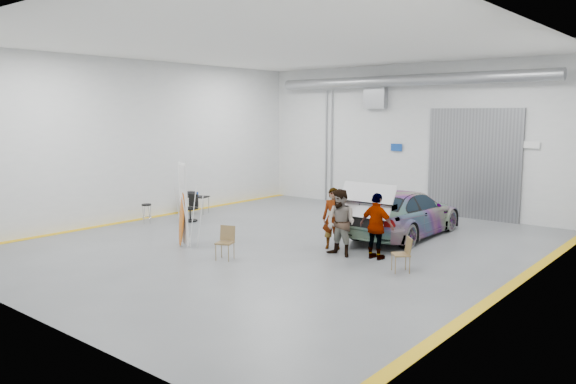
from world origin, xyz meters
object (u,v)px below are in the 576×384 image
Objects in this scene: person_a at (333,218)px; folding_chair_far at (401,261)px; shop_stool at (147,214)px; surfboard_display at (184,211)px; work_table at (194,196)px; sedan_car at (404,213)px; office_chair at (191,210)px; person_b at (341,223)px; folding_chair_near at (225,249)px; person_c at (377,226)px.

person_a reaches higher than folding_chair_far.
person_a reaches higher than shop_stool.
work_table is at bearing 159.58° from surfboard_display.
person_a is (-0.78, -2.93, 0.16)m from sedan_car.
office_chair is (0.92, 1.34, 0.08)m from shop_stool.
surfboard_display is (-4.28, -2.07, 0.14)m from person_b.
shop_stool is 2.63m from work_table.
folding_chair_near is 6.15m from shop_stool.
sedan_car is 7.25× the size of shop_stool.
surfboard_display is (-3.61, -2.66, 0.17)m from person_a.
office_chair is at bearing -140.07° from folding_chair_far.
work_table is at bearing -145.80° from folding_chair_far.
person_b reaches higher than folding_chair_far.
work_table reaches higher than folding_chair_far.
person_c is 9.58m from work_table.
person_a reaches higher than work_table.
person_a reaches higher than sedan_car.
office_chair is at bearing 177.45° from person_b.
office_chair is at bearing 1.22° from person_c.
folding_chair_far is 0.73× the size of work_table.
sedan_car is at bearing 75.31° from surfboard_display.
person_a is 0.68× the size of surfboard_display.
folding_chair_near is 1.03× the size of folding_chair_far.
folding_chair_near is at bearing -41.14° from office_chair.
folding_chair_near is at bearing 44.20° from person_c.
person_c is at bearing 103.13° from sedan_car.
person_b is 0.71× the size of surfboard_display.
sedan_car is at bearing 163.63° from folding_chair_far.
folding_chair_far is at bearing -5.84° from person_b.
surfboard_display reaches higher than work_table.
surfboard_display is 2.92× the size of folding_chair_near.
surfboard_display is at bearing -165.34° from person_a.
person_c is (1.61, -0.23, 0.01)m from person_a.
office_chair reaches higher than work_table.
work_table is 1.23× the size of office_chair.
work_table is (-9.44, 1.62, -0.23)m from person_c.
folding_chair_near is 1.27× the size of shop_stool.
sedan_car is 2.75× the size of person_b.
person_b is 3.31m from folding_chair_near.
sedan_car reaches higher than folding_chair_far.
folding_chair_near is at bearing 66.50° from sedan_car.
work_table is (-4.22, 4.06, -0.40)m from surfboard_display.
folding_chair_near is at bearing -108.64° from folding_chair_far.
work_table is at bearing 126.46° from office_chair.
person_b is at bearing 4.15° from shop_stool.
surfboard_display is at bearing -150.85° from person_b.
person_b reaches higher than person_a.
folding_chair_far is (1.14, -0.71, -0.65)m from person_c.
folding_chair_near is (-2.36, -5.86, -0.47)m from sedan_car.
folding_chair_near is at bearing -140.02° from person_a.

